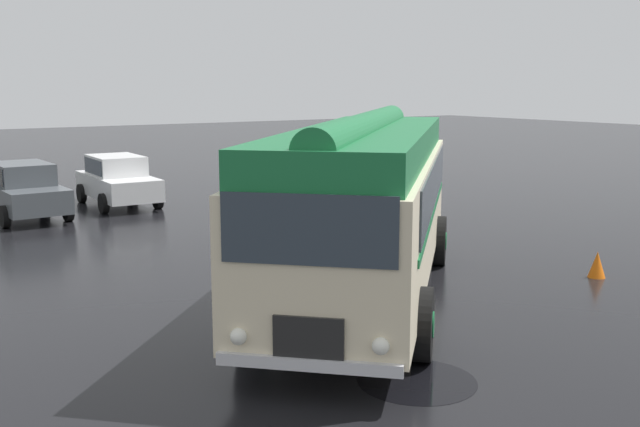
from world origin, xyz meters
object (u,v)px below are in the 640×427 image
object	(u,v)px
car_mid_left	(118,180)
traffic_cone	(597,265)
vintage_bus	(364,199)
car_near_left	(24,190)

from	to	relation	value
car_mid_left	traffic_cone	world-z (taller)	car_mid_left
car_mid_left	traffic_cone	size ratio (longest dim) A/B	7.72
car_mid_left	traffic_cone	distance (m)	15.70
vintage_bus	car_mid_left	bearing A→B (deg)	91.09
vintage_bus	car_near_left	distance (m)	13.04
car_mid_left	traffic_cone	xyz separation A→B (m)	(5.22, -14.80, -0.57)
vintage_bus	traffic_cone	bearing A→B (deg)	-17.14
traffic_cone	car_near_left	bearing A→B (deg)	120.62
car_mid_left	car_near_left	bearing A→B (deg)	-167.19
vintage_bus	car_mid_left	world-z (taller)	vintage_bus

